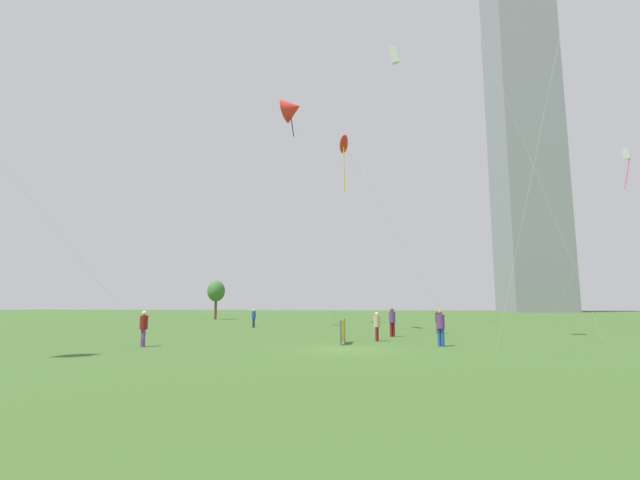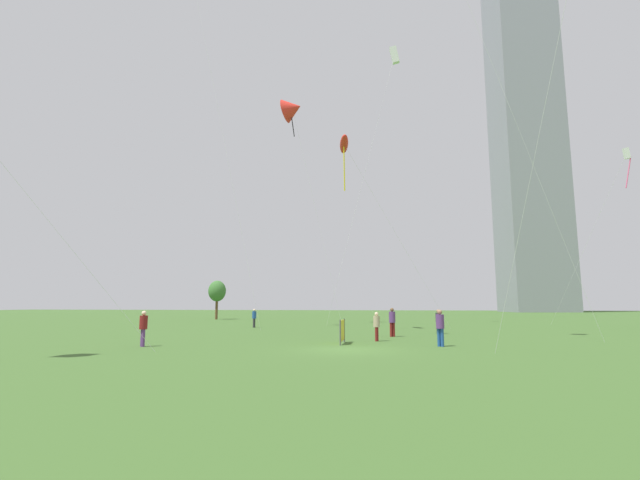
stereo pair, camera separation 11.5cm
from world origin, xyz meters
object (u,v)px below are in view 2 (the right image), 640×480
person_standing_0 (254,317)px  kite_flying_4 (344,145)px  person_standing_2 (143,326)px  kite_flying_6 (626,158)px  event_banner (342,331)px  distant_highrise_0 (526,139)px  person_standing_4 (440,325)px  kite_flying_7 (293,109)px  park_tree_1 (217,291)px  person_standing_3 (392,320)px  kite_flying_1 (394,56)px  person_standing_5 (377,324)px  person_standing_1 (438,320)px

person_standing_0 → kite_flying_4: bearing=-103.8°
person_standing_2 → kite_flying_6: bearing=-103.6°
person_standing_2 → event_banner: 10.34m
kite_flying_4 → distant_highrise_0: 110.49m
person_standing_4 → kite_flying_7: size_ratio=0.07×
kite_flying_6 → park_tree_1: kite_flying_6 is taller
person_standing_3 → person_standing_0: bearing=-65.7°
person_standing_0 → distant_highrise_0: size_ratio=0.02×
person_standing_0 → kite_flying_4: kite_flying_4 is taller
person_standing_2 → distant_highrise_0: 132.41m
event_banner → distant_highrise_0: bearing=68.8°
person_standing_2 → kite_flying_1: kite_flying_1 is taller
person_standing_0 → person_standing_5: (11.66, -13.83, -0.02)m
person_standing_0 → person_standing_2: (0.09, -19.08, 0.05)m
person_standing_1 → person_standing_3: size_ratio=0.92×
person_standing_3 → kite_flying_7: 30.13m
person_standing_4 → kite_flying_1: kite_flying_1 is taller
person_standing_1 → kite_flying_4: 16.70m
person_standing_1 → person_standing_4: size_ratio=0.94×
person_standing_2 → kite_flying_4: 23.31m
kite_flying_7 → person_standing_1: bearing=-43.2°
person_standing_2 → kite_flying_7: size_ratio=0.07×
kite_flying_7 → event_banner: 33.17m
person_standing_1 → person_standing_0: bearing=144.7°
person_standing_4 → person_standing_5: (-3.31, 2.81, -0.10)m
distant_highrise_0 → person_standing_5: bearing=-118.9°
person_standing_1 → kite_flying_1: bearing=86.1°
person_standing_0 → person_standing_3: 16.03m
person_standing_2 → distant_highrise_0: distant_highrise_0 is taller
kite_flying_4 → distant_highrise_0: distant_highrise_0 is taller
kite_flying_1 → kite_flying_7: (-11.45, -1.84, -6.44)m
kite_flying_6 → park_tree_1: (-46.33, 17.14, -11.67)m
event_banner → person_standing_4: bearing=-10.1°
kite_flying_6 → distant_highrise_0: distant_highrise_0 is taller
kite_flying_1 → distant_highrise_0: distant_highrise_0 is taller
distant_highrise_0 → kite_flying_4: bearing=-122.4°
person_standing_0 → event_banner: 18.57m
person_standing_5 → event_banner: person_standing_5 is taller
kite_flying_1 → kite_flying_4: size_ratio=1.91×
person_standing_2 → person_standing_5: size_ratio=1.07×
person_standing_1 → park_tree_1: (-27.86, 27.33, 2.92)m
park_tree_1 → kite_flying_4: bearing=-49.3°
kite_flying_1 → person_standing_0: bearing=-147.9°
kite_flying_7 → park_tree_1: size_ratio=4.67×
person_standing_4 → kite_flying_4: bearing=149.8°
kite_flying_7 → park_tree_1: 28.27m
person_standing_0 → person_standing_3: (12.56, -9.97, 0.11)m
kite_flying_1 → person_standing_2: bearing=-115.9°
kite_flying_6 → kite_flying_1: bearing=167.3°
person_standing_4 → person_standing_5: bearing=174.6°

